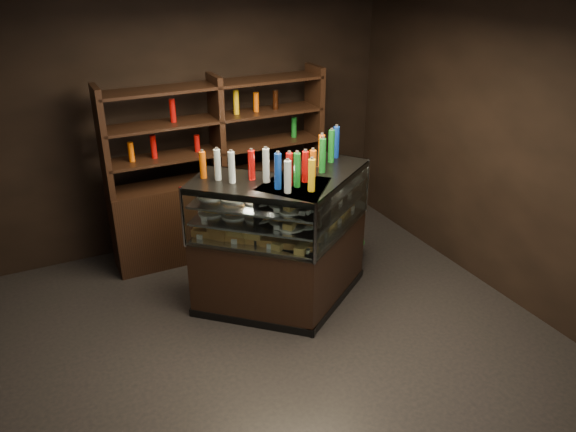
% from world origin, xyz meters
% --- Properties ---
extents(ground, '(5.00, 5.00, 0.00)m').
position_xyz_m(ground, '(0.00, 0.00, 0.00)').
color(ground, black).
rests_on(ground, ground).
extents(room_shell, '(5.02, 5.02, 3.01)m').
position_xyz_m(room_shell, '(0.00, 0.00, 1.94)').
color(room_shell, black).
rests_on(room_shell, ground).
extents(display_case, '(1.88, 1.27, 1.33)m').
position_xyz_m(display_case, '(0.48, 0.71, 0.45)').
color(display_case, black).
rests_on(display_case, ground).
extents(food_display, '(1.56, 0.87, 0.41)m').
position_xyz_m(food_display, '(0.48, 0.70, 1.01)').
color(food_display, '#D18F4B').
rests_on(food_display, display_case).
extents(bottles_top, '(1.39, 0.72, 0.30)m').
position_xyz_m(bottles_top, '(0.48, 0.71, 1.46)').
color(bottles_top, '#0F38B2').
rests_on(bottles_top, display_case).
extents(potted_conifer, '(0.36, 0.36, 0.77)m').
position_xyz_m(potted_conifer, '(1.52, 1.24, 0.44)').
color(potted_conifer, black).
rests_on(potted_conifer, ground).
extents(back_shelving, '(2.42, 0.43, 2.00)m').
position_xyz_m(back_shelving, '(0.31, 2.05, 0.61)').
color(back_shelving, black).
rests_on(back_shelving, ground).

